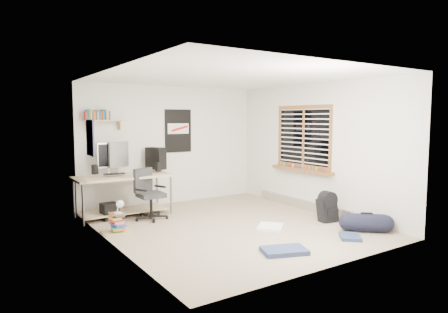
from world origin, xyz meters
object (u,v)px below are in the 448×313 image
desk (124,197)px  backpack (327,210)px  office_chair (151,192)px  duffel_bag (366,223)px  book_stack (117,223)px

desk → backpack: desk is taller
desk → backpack: (2.89, -2.35, -0.16)m
desk → office_chair: (0.33, -0.50, 0.12)m
desk → office_chair: 0.61m
office_chair → backpack: bearing=-57.3°
desk → backpack: size_ratio=4.07×
backpack → office_chair: bearing=150.2°
backpack → duffel_bag: duffel_bag is taller
office_chair → duffel_bag: 3.71m
desk → book_stack: bearing=-103.8°
backpack → book_stack: backpack is taller
book_stack → desk: bearing=64.9°
office_chair → book_stack: office_chair is taller
backpack → duffel_bag: size_ratio=0.75×
office_chair → backpack: 3.17m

